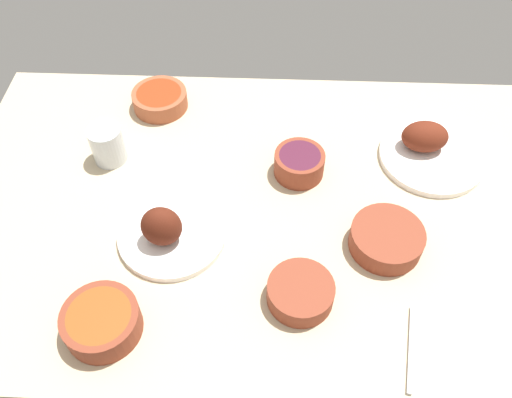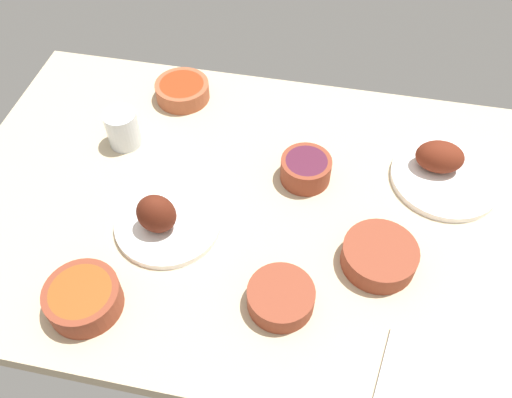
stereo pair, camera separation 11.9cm
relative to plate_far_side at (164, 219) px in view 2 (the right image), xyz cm
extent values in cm
cube|color=#C6B28E|center=(-18.27, -10.21, -4.91)|extent=(140.00, 90.00, 4.00)
cylinder|color=white|center=(-0.52, -0.76, -2.11)|extent=(23.31, 23.31, 1.60)
ellipsoid|color=#511E11|center=(0.78, 1.14, 3.18)|extent=(8.54, 6.92, 9.76)
cylinder|color=white|center=(-60.32, -26.12, -2.11)|extent=(25.21, 25.21, 1.60)
ellipsoid|color=#602314|center=(-58.08, -28.59, 2.16)|extent=(11.12, 7.81, 7.54)
cylinder|color=brown|center=(-28.01, -20.42, 0.08)|extent=(11.80, 11.80, 5.98)
cylinder|color=#4C192D|center=(-28.01, -20.42, 2.57)|extent=(9.68, 9.68, 1.00)
cylinder|color=brown|center=(-46.19, -0.13, -0.41)|extent=(15.53, 15.53, 5.00)
cylinder|color=white|center=(-46.19, -0.13, 1.59)|extent=(12.73, 12.73, 1.00)
cylinder|color=brown|center=(-27.95, 13.22, -0.57)|extent=(13.29, 13.29, 4.67)
cylinder|color=#D6BC70|center=(-27.95, 13.22, 1.26)|extent=(10.89, 10.89, 1.00)
cylinder|color=#A35133|center=(8.40, -42.54, -0.56)|extent=(14.32, 14.32, 4.69)
cylinder|color=#9E3314|center=(8.40, -42.54, 1.28)|extent=(11.74, 11.74, 1.00)
cylinder|color=brown|center=(9.38, 21.27, -0.03)|extent=(14.68, 14.68, 5.76)
cylinder|color=brown|center=(9.38, 21.27, 2.36)|extent=(12.03, 12.03, 1.00)
cylinder|color=silver|center=(17.64, -23.23, 1.80)|extent=(7.95, 7.95, 9.41)
cube|color=silver|center=(-48.52, 23.06, -2.51)|extent=(3.90, 17.12, 0.80)
camera|label=1|loc=(-21.32, 64.40, 91.86)|focal=37.26mm
camera|label=2|loc=(-33.13, 62.97, 91.86)|focal=37.26mm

